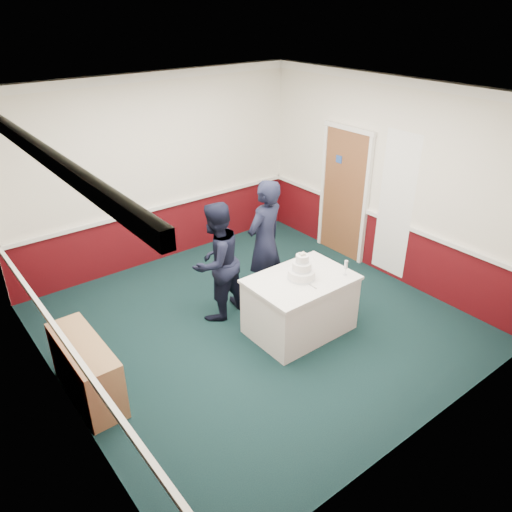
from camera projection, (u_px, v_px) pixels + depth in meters
ground at (256, 324)px, 6.77m from camera, size 5.00×5.00×0.00m
room_shell at (231, 172)px, 6.33m from camera, size 5.00×5.00×3.00m
sideboard at (87, 369)px, 5.41m from camera, size 0.41×1.20×0.70m
cake_table at (300, 304)px, 6.46m from camera, size 1.32×0.92×0.79m
wedding_cake at (302, 271)px, 6.23m from camera, size 0.35×0.35×0.36m
cake_knife at (310, 285)px, 6.12m from camera, size 0.02×0.22×0.00m
champagne_flute at (346, 265)px, 6.29m from camera, size 0.05×0.05×0.21m
person_man at (216, 262)px, 6.59m from camera, size 0.94×0.81×1.65m
person_woman at (265, 243)px, 6.92m from camera, size 0.75×0.58×1.82m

